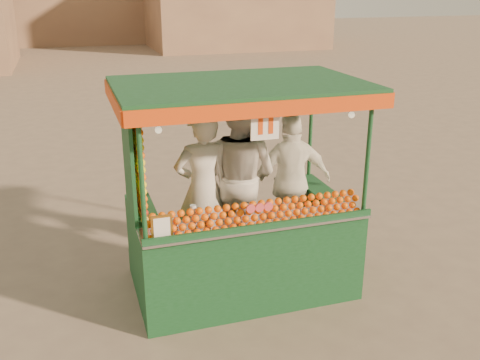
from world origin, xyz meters
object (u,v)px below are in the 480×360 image
object	(u,v)px
vendor_left	(203,189)
vendor_right	(291,181)
vendor_middle	(240,176)
juice_cart	(238,229)

from	to	relation	value
vendor_left	vendor_right	bearing A→B (deg)	-179.20
vendor_middle	vendor_right	size ratio (longest dim) A/B	1.17
juice_cart	vendor_left	bearing A→B (deg)	132.52
juice_cart	vendor_right	distance (m)	0.95
juice_cart	vendor_middle	world-z (taller)	juice_cart
vendor_middle	vendor_right	distance (m)	0.66
juice_cart	vendor_left	distance (m)	0.59
juice_cart	vendor_left	xyz separation A→B (m)	(-0.30, 0.33, 0.39)
vendor_left	vendor_right	size ratio (longest dim) A/B	1.07
vendor_middle	vendor_left	bearing A→B (deg)	55.59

